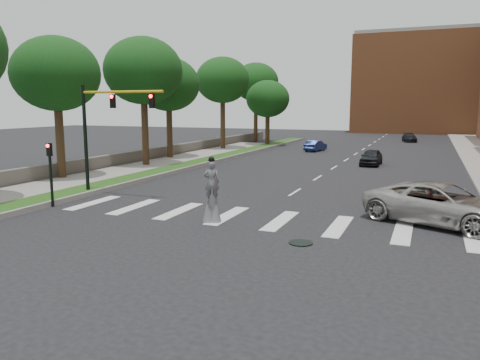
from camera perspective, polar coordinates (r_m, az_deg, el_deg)
ground_plane at (r=20.40m, az=0.66°, el=-5.31°), size 160.00×160.00×0.00m
grass_median at (r=43.00m, az=-3.84°, el=2.44°), size 2.00×60.00×0.25m
median_curb at (r=42.56m, az=-2.57°, el=2.40°), size 0.20×60.00×0.28m
sidewalk_left at (r=36.10m, az=-15.14°, el=0.82°), size 4.00×60.00×0.18m
stone_wall at (r=47.32m, az=-8.79°, el=3.47°), size 0.50×56.00×1.10m
manhole at (r=17.67m, az=7.41°, el=-7.60°), size 0.90×0.90×0.04m
building_backdrop at (r=96.48m, az=21.79°, el=10.75°), size 26.00×14.00×18.00m
traffic_signal at (r=27.35m, az=-16.46°, el=6.78°), size 5.30×0.23×6.20m
secondary_signal at (r=25.24m, az=-22.10°, el=1.30°), size 0.25×0.21×3.23m
stilt_performer at (r=20.39m, az=-3.46°, el=-1.97°), size 0.82×0.66×2.91m
suv_crossing at (r=21.81m, az=23.37°, el=-2.73°), size 7.04×5.23×1.78m
car_near at (r=41.76m, az=15.71°, el=2.70°), size 1.67×4.06×1.38m
car_mid at (r=53.42m, az=9.19°, el=4.15°), size 1.95×3.88×1.22m
car_far at (r=70.65m, az=19.94°, el=4.89°), size 2.40×4.39×1.21m
tree_1 at (r=34.29m, az=-21.51°, el=11.89°), size 5.85×5.85×9.66m
tree_2 at (r=39.84m, az=-11.72°, el=12.86°), size 6.42×6.42×10.61m
tree_3 at (r=45.33m, az=-8.72°, el=11.41°), size 5.91×5.91×9.56m
tree_4 at (r=54.42m, az=-2.14°, el=12.03°), size 6.14×6.14×10.56m
tree_5 at (r=66.60m, az=1.95°, el=11.80°), size 6.31×6.31×11.00m
tree_6 at (r=59.76m, az=3.40°, el=9.82°), size 5.47×5.47×8.25m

